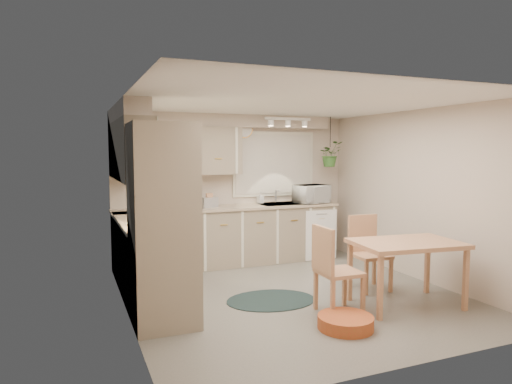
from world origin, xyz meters
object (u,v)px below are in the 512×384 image
pet_bed (346,322)px  microwave (311,192)px  dining_table (406,273)px  chair_back (371,253)px  braided_rug (271,300)px  chair_left (339,270)px

pet_bed → microwave: size_ratio=1.02×
dining_table → chair_back: size_ratio=1.26×
chair_back → microwave: bearing=-92.4°
braided_rug → pet_bed: size_ratio=1.92×
dining_table → microwave: microwave is taller
chair_left → braided_rug: bearing=-140.0°
pet_bed → dining_table: bearing=17.9°
dining_table → braided_rug: size_ratio=1.11×
dining_table → braided_rug: (-1.40, 0.76, -0.38)m
chair_back → pet_bed: bearing=46.5°
braided_rug → microwave: size_ratio=1.96×
chair_back → microwave: 1.99m
chair_left → dining_table: bearing=85.9°
braided_rug → dining_table: bearing=-28.5°
chair_left → chair_back: bearing=125.9°
chair_back → braided_rug: bearing=-1.0°
chair_left → pet_bed: chair_left is taller
chair_left → braided_rug: (-0.53, 0.67, -0.49)m
braided_rug → pet_bed: pet_bed is taller
pet_bed → microwave: microwave is taller
microwave → chair_back: bearing=-109.4°
chair_back → pet_bed: size_ratio=1.69×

